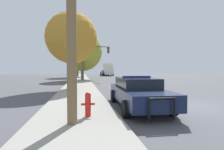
{
  "coord_description": "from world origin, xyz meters",
  "views": [
    {
      "loc": [
        -4.94,
        -7.74,
        1.78
      ],
      "look_at": [
        -0.73,
        15.91,
        0.96
      ],
      "focal_mm": 28.0,
      "sensor_mm": 36.0,
      "label": 1
    }
  ],
  "objects_px": {
    "police_car": "(138,92)",
    "tree_sidewalk_mid": "(82,51)",
    "traffic_light": "(94,56)",
    "tree_sidewalk_far": "(78,52)",
    "fire_hydrant": "(88,104)",
    "box_truck": "(108,69)",
    "car_background_distant": "(104,73)",
    "utility_pole": "(71,0)",
    "tree_sidewalk_near": "(72,38)"
  },
  "relations": [
    {
      "from": "police_car",
      "to": "tree_sidewalk_far",
      "type": "distance_m",
      "value": 31.66
    },
    {
      "from": "police_car",
      "to": "utility_pole",
      "type": "bearing_deg",
      "value": 41.88
    },
    {
      "from": "fire_hydrant",
      "to": "traffic_light",
      "type": "xyz_separation_m",
      "value": [
        1.61,
        19.0,
        3.11
      ]
    },
    {
      "from": "tree_sidewalk_far",
      "to": "tree_sidewalk_near",
      "type": "distance_m",
      "value": 23.51
    },
    {
      "from": "utility_pole",
      "to": "tree_sidewalk_near",
      "type": "relative_size",
      "value": 1.11
    },
    {
      "from": "car_background_distant",
      "to": "tree_sidewalk_mid",
      "type": "relative_size",
      "value": 0.59
    },
    {
      "from": "traffic_light",
      "to": "tree_sidewalk_far",
      "type": "bearing_deg",
      "value": 100.55
    },
    {
      "from": "utility_pole",
      "to": "tree_sidewalk_far",
      "type": "relative_size",
      "value": 0.85
    },
    {
      "from": "police_car",
      "to": "box_truck",
      "type": "xyz_separation_m",
      "value": [
        4.59,
        38.96,
        1.0
      ]
    },
    {
      "from": "utility_pole",
      "to": "traffic_light",
      "type": "height_order",
      "value": "utility_pole"
    },
    {
      "from": "tree_sidewalk_far",
      "to": "tree_sidewalk_mid",
      "type": "relative_size",
      "value": 1.13
    },
    {
      "from": "fire_hydrant",
      "to": "box_truck",
      "type": "distance_m",
      "value": 41.18
    },
    {
      "from": "fire_hydrant",
      "to": "traffic_light",
      "type": "bearing_deg",
      "value": 85.15
    },
    {
      "from": "box_truck",
      "to": "tree_sidewalk_mid",
      "type": "xyz_separation_m",
      "value": [
        -6.95,
        -18.95,
        2.81
      ]
    },
    {
      "from": "traffic_light",
      "to": "tree_sidewalk_far",
      "type": "height_order",
      "value": "tree_sidewalk_far"
    },
    {
      "from": "police_car",
      "to": "tree_sidewalk_mid",
      "type": "relative_size",
      "value": 0.69
    },
    {
      "from": "fire_hydrant",
      "to": "tree_sidewalk_mid",
      "type": "bearing_deg",
      "value": 90.05
    },
    {
      "from": "fire_hydrant",
      "to": "tree_sidewalk_near",
      "type": "bearing_deg",
      "value": 96.21
    },
    {
      "from": "box_truck",
      "to": "tree_sidewalk_near",
      "type": "xyz_separation_m",
      "value": [
        -7.94,
        -31.32,
        2.69
      ]
    },
    {
      "from": "traffic_light",
      "to": "tree_sidewalk_far",
      "type": "relative_size",
      "value": 0.59
    },
    {
      "from": "traffic_light",
      "to": "tree_sidewalk_near",
      "type": "distance_m",
      "value": 10.11
    },
    {
      "from": "box_truck",
      "to": "tree_sidewalk_near",
      "type": "height_order",
      "value": "tree_sidewalk_near"
    },
    {
      "from": "box_truck",
      "to": "tree_sidewalk_mid",
      "type": "bearing_deg",
      "value": 73.4
    },
    {
      "from": "car_background_distant",
      "to": "police_car",
      "type": "bearing_deg",
      "value": -99.24
    },
    {
      "from": "utility_pole",
      "to": "tree_sidewalk_mid",
      "type": "xyz_separation_m",
      "value": [
        0.48,
        22.38,
        0.73
      ]
    },
    {
      "from": "utility_pole",
      "to": "tree_sidewalk_far",
      "type": "distance_m",
      "value": 33.54
    },
    {
      "from": "car_background_distant",
      "to": "box_truck",
      "type": "distance_m",
      "value": 2.34
    },
    {
      "from": "tree_sidewalk_mid",
      "to": "car_background_distant",
      "type": "bearing_deg",
      "value": 73.29
    },
    {
      "from": "tree_sidewalk_near",
      "to": "tree_sidewalk_mid",
      "type": "xyz_separation_m",
      "value": [
        0.99,
        12.37,
        0.13
      ]
    },
    {
      "from": "fire_hydrant",
      "to": "tree_sidewalk_near",
      "type": "relative_size",
      "value": 0.13
    },
    {
      "from": "fire_hydrant",
      "to": "utility_pole",
      "type": "relative_size",
      "value": 0.12
    },
    {
      "from": "police_car",
      "to": "tree_sidewalk_mid",
      "type": "xyz_separation_m",
      "value": [
        -2.36,
        20.01,
        3.81
      ]
    },
    {
      "from": "police_car",
      "to": "tree_sidewalk_near",
      "type": "bearing_deg",
      "value": -64.28
    },
    {
      "from": "utility_pole",
      "to": "traffic_light",
      "type": "xyz_separation_m",
      "value": [
        2.11,
        19.75,
        -0.13
      ]
    },
    {
      "from": "fire_hydrant",
      "to": "utility_pole",
      "type": "bearing_deg",
      "value": -123.59
    },
    {
      "from": "box_truck",
      "to": "traffic_light",
      "type": "bearing_deg",
      "value": 79.69
    },
    {
      "from": "car_background_distant",
      "to": "box_truck",
      "type": "xyz_separation_m",
      "value": [
        0.65,
        -2.01,
        1.0
      ]
    },
    {
      "from": "utility_pole",
      "to": "box_truck",
      "type": "bearing_deg",
      "value": 79.81
    },
    {
      "from": "police_car",
      "to": "tree_sidewalk_mid",
      "type": "height_order",
      "value": "tree_sidewalk_mid"
    },
    {
      "from": "traffic_light",
      "to": "car_background_distant",
      "type": "relative_size",
      "value": 1.14
    },
    {
      "from": "box_truck",
      "to": "tree_sidewalk_mid",
      "type": "relative_size",
      "value": 0.92
    },
    {
      "from": "car_background_distant",
      "to": "tree_sidewalk_far",
      "type": "xyz_separation_m",
      "value": [
        -7.22,
        -9.85,
        4.8
      ]
    },
    {
      "from": "fire_hydrant",
      "to": "tree_sidewalk_mid",
      "type": "relative_size",
      "value": 0.11
    },
    {
      "from": "police_car",
      "to": "fire_hydrant",
      "type": "xyz_separation_m",
      "value": [
        -2.34,
        -1.62,
        -0.15
      ]
    },
    {
      "from": "utility_pole",
      "to": "tree_sidewalk_near",
      "type": "distance_m",
      "value": 10.04
    },
    {
      "from": "car_background_distant",
      "to": "tree_sidewalk_near",
      "type": "bearing_deg",
      "value": -106.07
    },
    {
      "from": "utility_pole",
      "to": "traffic_light",
      "type": "bearing_deg",
      "value": 83.9
    },
    {
      "from": "box_truck",
      "to": "tree_sidewalk_near",
      "type": "relative_size",
      "value": 1.07
    },
    {
      "from": "tree_sidewalk_mid",
      "to": "tree_sidewalk_near",
      "type": "bearing_deg",
      "value": -94.56
    },
    {
      "from": "car_background_distant",
      "to": "tree_sidewalk_far",
      "type": "relative_size",
      "value": 0.52
    }
  ]
}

